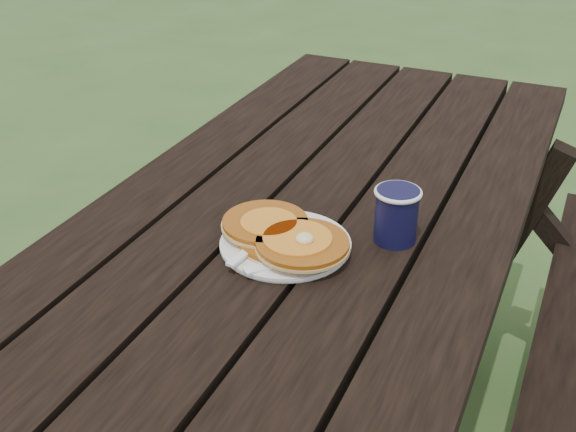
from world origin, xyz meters
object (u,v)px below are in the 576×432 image
at_px(picnic_table, 301,371).
at_px(plate, 285,245).
at_px(pancake_stack, 284,236).
at_px(coffee_cup, 397,212).

relative_size(picnic_table, plate, 8.41).
bearing_deg(plate, picnic_table, 100.01).
bearing_deg(picnic_table, plate, -79.99).
bearing_deg(pancake_stack, picnic_table, 99.66).
height_order(plate, coffee_cup, coffee_cup).
bearing_deg(picnic_table, pancake_stack, -80.34).
relative_size(plate, coffee_cup, 2.23).
distance_m(picnic_table, coffee_cup, 0.47).
height_order(plate, pancake_stack, pancake_stack).
distance_m(plate, coffee_cup, 0.19).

